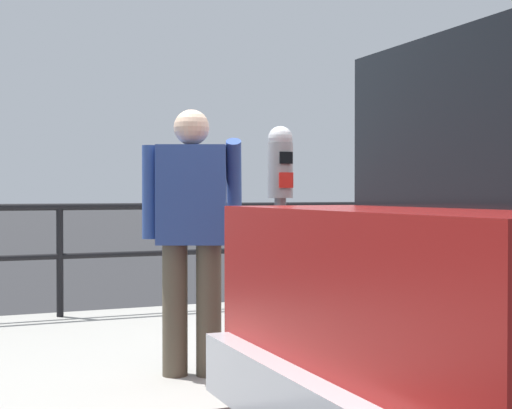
% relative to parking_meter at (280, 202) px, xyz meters
% --- Properties ---
extents(sidewalk_curb, '(36.00, 3.38, 0.12)m').
position_rel_parking_meter_xyz_m(sidewalk_curb, '(0.19, 1.18, -1.09)').
color(sidewalk_curb, '#9E9B93').
rests_on(sidewalk_curb, ground).
extents(parking_meter, '(0.15, 0.16, 1.48)m').
position_rel_parking_meter_xyz_m(parking_meter, '(0.00, 0.00, 0.00)').
color(parking_meter, slate).
rests_on(parking_meter, sidewalk_curb).
extents(pedestrian_at_meter, '(0.66, 0.38, 1.57)m').
position_rel_parking_meter_xyz_m(pedestrian_at_meter, '(-0.49, 0.19, -0.15)').
color(pedestrian_at_meter, brown).
rests_on(pedestrian_at_meter, sidewalk_curb).
extents(background_railing, '(24.06, 0.06, 0.99)m').
position_rel_parking_meter_xyz_m(background_railing, '(0.19, 2.63, -0.32)').
color(background_railing, black).
rests_on(background_railing, sidewalk_curb).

